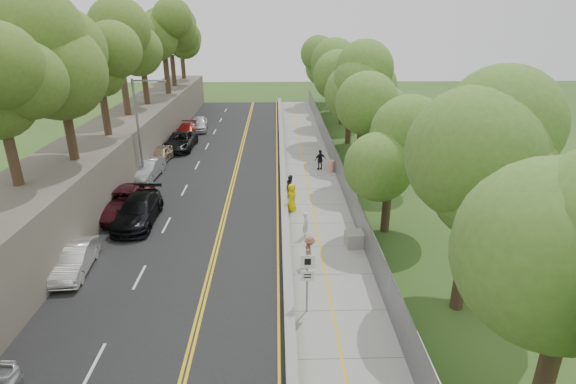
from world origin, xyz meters
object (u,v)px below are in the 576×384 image
(car_1, at_px, (74,260))
(person_far, at_px, (320,160))
(concrete_block, at_px, (357,239))
(car_2, at_px, (125,202))
(streetlight, at_px, (141,124))
(signpost, at_px, (307,274))
(construction_barrel, at_px, (331,166))
(painter_0, at_px, (292,197))

(car_1, relative_size, person_far, 2.44)
(concrete_block, relative_size, car_2, 0.22)
(car_1, bearing_deg, streetlight, 84.29)
(signpost, bearing_deg, car_1, 162.66)
(signpost, xyz_separation_m, car_1, (-11.65, 3.64, -1.23))
(concrete_block, height_order, person_far, person_far)
(construction_barrel, relative_size, person_far, 0.54)
(person_far, bearing_deg, painter_0, 51.70)
(car_1, relative_size, car_2, 0.73)
(streetlight, xyz_separation_m, person_far, (13.90, 2.50, -3.72))
(signpost, distance_m, car_2, 15.81)
(construction_barrel, distance_m, painter_0, 8.75)
(streetlight, height_order, car_2, streetlight)
(painter_0, bearing_deg, car_2, 99.31)
(car_2, bearing_deg, painter_0, 1.71)
(streetlight, bearing_deg, painter_0, -28.08)
(streetlight, xyz_separation_m, construction_barrel, (14.76, 2.00, -4.12))
(person_far, bearing_deg, signpost, 62.33)
(concrete_block, bearing_deg, signpost, -118.38)
(car_1, bearing_deg, car_2, 82.38)
(concrete_block, distance_m, car_2, 15.40)
(streetlight, height_order, signpost, streetlight)
(construction_barrel, height_order, concrete_block, construction_barrel)
(concrete_block, distance_m, person_far, 13.53)
(concrete_block, xyz_separation_m, person_far, (-0.86, 13.50, 0.44))
(construction_barrel, relative_size, car_2, 0.16)
(signpost, height_order, concrete_block, signpost)
(streetlight, height_order, concrete_block, streetlight)
(painter_0, xyz_separation_m, person_far, (2.69, 8.48, -0.08))
(signpost, distance_m, concrete_block, 7.00)
(signpost, bearing_deg, streetlight, 124.08)
(car_1, distance_m, person_far, 21.20)
(streetlight, bearing_deg, signpost, -55.92)
(streetlight, relative_size, construction_barrel, 8.48)
(concrete_block, distance_m, painter_0, 6.17)
(car_1, bearing_deg, construction_barrel, 40.78)
(concrete_block, relative_size, person_far, 0.74)
(construction_barrel, height_order, painter_0, painter_0)
(person_far, bearing_deg, concrete_block, 72.95)
(signpost, height_order, person_far, signpost)
(signpost, relative_size, painter_0, 1.63)
(painter_0, distance_m, person_far, 8.90)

